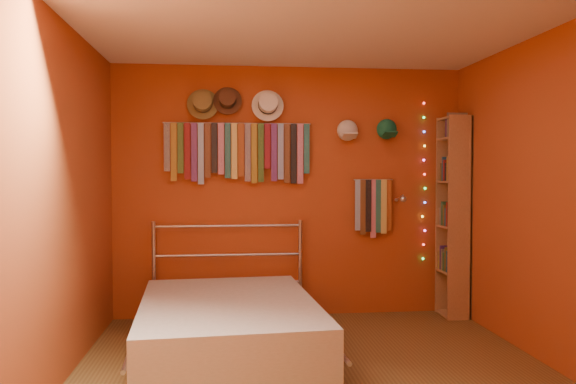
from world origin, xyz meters
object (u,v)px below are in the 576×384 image
object	(u,v)px
tie_rack	(239,150)
bookshelf	(457,215)
reading_lamp	(402,199)
bed	(228,324)

from	to	relation	value
tie_rack	bookshelf	bearing A→B (deg)	-4.07
reading_lamp	bookshelf	bearing A→B (deg)	-0.58
reading_lamp	bookshelf	world-z (taller)	bookshelf
bed	tie_rack	bearing A→B (deg)	80.38
bookshelf	reading_lamp	bearing A→B (deg)	179.42
bookshelf	bed	world-z (taller)	bookshelf
tie_rack	reading_lamp	bearing A→B (deg)	-5.29
tie_rack	bed	xyz separation A→B (m)	(-0.11, -1.05, -1.44)
reading_lamp	bookshelf	xyz separation A→B (m)	(0.57, -0.01, -0.16)
reading_lamp	tie_rack	bearing A→B (deg)	174.71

